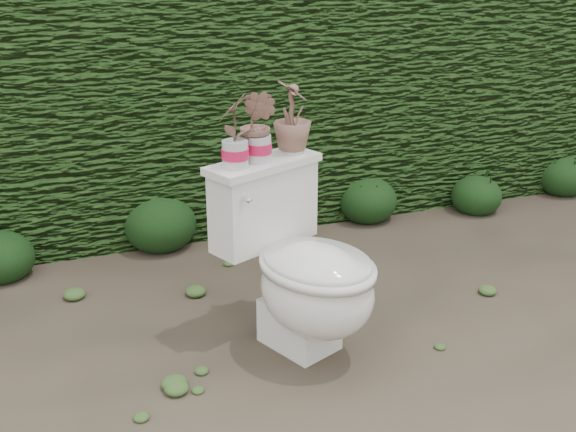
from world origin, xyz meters
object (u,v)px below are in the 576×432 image
object	(u,v)px
toilet	(303,271)
potted_plant_center	(258,128)
potted_plant_right	(292,119)
potted_plant_left	(235,132)

from	to	relation	value
toilet	potted_plant_center	xyz separation A→B (m)	(-0.12, 0.21, 0.56)
potted_plant_center	potted_plant_right	size ratio (longest dim) A/B	0.97
toilet	potted_plant_right	bearing A→B (deg)	55.48
toilet	potted_plant_left	world-z (taller)	potted_plant_left
toilet	potted_plant_left	bearing A→B (deg)	121.32
potted_plant_center	potted_plant_right	xyz separation A→B (m)	(0.17, 0.07, 0.00)
potted_plant_left	potted_plant_right	world-z (taller)	potted_plant_right
potted_plant_center	toilet	bearing A→B (deg)	-9.13
toilet	potted_plant_left	size ratio (longest dim) A/B	2.77
toilet	potted_plant_center	size ratio (longest dim) A/B	2.82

